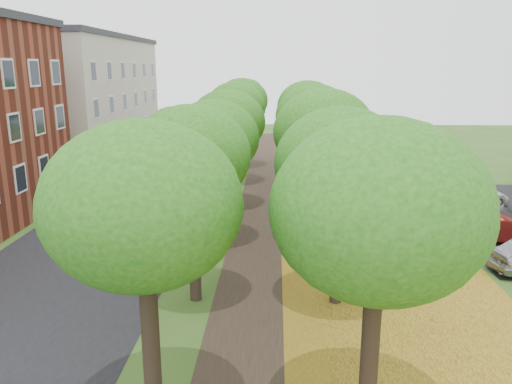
# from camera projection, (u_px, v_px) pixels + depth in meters

# --- Properties ---
(street_asphalt) EXTENTS (8.00, 70.00, 0.01)m
(street_asphalt) POSITION_uv_depth(u_px,v_px,m) (123.00, 220.00, 26.20)
(street_asphalt) COLOR black
(street_asphalt) RESTS_ON ground
(footpath) EXTENTS (3.20, 70.00, 0.01)m
(footpath) POSITION_uv_depth(u_px,v_px,m) (265.00, 221.00, 25.91)
(footpath) COLOR black
(footpath) RESTS_ON ground
(leaf_verge) EXTENTS (7.50, 70.00, 0.01)m
(leaf_verge) POSITION_uv_depth(u_px,v_px,m) (362.00, 223.00, 25.71)
(leaf_verge) COLOR #B39D21
(leaf_verge) RESTS_ON ground
(tree_row_west) EXTENTS (4.15, 34.15, 6.73)m
(tree_row_west) POSITION_uv_depth(u_px,v_px,m) (222.00, 126.00, 24.78)
(tree_row_west) COLOR black
(tree_row_west) RESTS_ON ground
(tree_row_east) EXTENTS (4.15, 34.15, 6.73)m
(tree_row_east) POSITION_uv_depth(u_px,v_px,m) (318.00, 127.00, 24.60)
(tree_row_east) COLOR black
(tree_row_east) RESTS_ON ground
(building_cream) EXTENTS (10.30, 20.30, 10.40)m
(building_cream) POSITION_uv_depth(u_px,v_px,m) (72.00, 98.00, 42.73)
(building_cream) COLOR beige
(building_cream) RESTS_ON ground
(car_red) EXTENTS (3.72, 1.39, 1.21)m
(car_red) POSITION_uv_depth(u_px,v_px,m) (504.00, 229.00, 22.81)
(car_red) COLOR maroon
(car_red) RESTS_ON ground
(car_grey) EXTENTS (4.78, 2.54, 1.32)m
(car_grey) POSITION_uv_depth(u_px,v_px,m) (499.00, 220.00, 23.96)
(car_grey) COLOR #39393E
(car_grey) RESTS_ON ground
(car_white) EXTENTS (5.02, 3.16, 1.29)m
(car_white) POSITION_uv_depth(u_px,v_px,m) (468.00, 194.00, 28.81)
(car_white) COLOR white
(car_white) RESTS_ON ground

